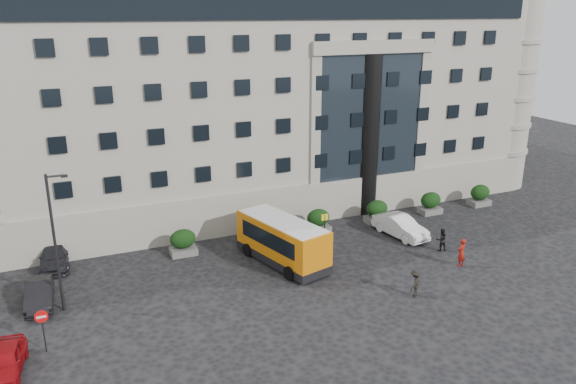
% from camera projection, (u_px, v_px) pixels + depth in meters
% --- Properties ---
extents(ground, '(120.00, 120.00, 0.00)m').
position_uv_depth(ground, '(280.00, 293.00, 33.66)').
color(ground, black).
rests_on(ground, ground).
extents(civic_building, '(44.00, 24.00, 18.00)m').
position_uv_depth(civic_building, '(248.00, 91.00, 52.35)').
color(civic_building, '#9B9789').
rests_on(civic_building, ground).
extents(entrance_column, '(1.80, 1.80, 13.00)m').
position_uv_depth(entrance_column, '(368.00, 136.00, 45.18)').
color(entrance_column, black).
rests_on(entrance_column, ground).
extents(hedge_a, '(1.80, 1.26, 1.84)m').
position_uv_depth(hedge_a, '(183.00, 242.00, 38.67)').
color(hedge_a, '#51514F').
rests_on(hedge_a, ground).
extents(hedge_b, '(1.80, 1.26, 1.84)m').
position_uv_depth(hedge_b, '(254.00, 231.00, 40.63)').
color(hedge_b, '#51514F').
rests_on(hedge_b, ground).
extents(hedge_c, '(1.80, 1.26, 1.84)m').
position_uv_depth(hedge_c, '(318.00, 221.00, 42.60)').
color(hedge_c, '#51514F').
rests_on(hedge_c, ground).
extents(hedge_d, '(1.80, 1.26, 1.84)m').
position_uv_depth(hedge_d, '(377.00, 211.00, 44.57)').
color(hedge_d, '#51514F').
rests_on(hedge_d, ground).
extents(hedge_e, '(1.80, 1.26, 1.84)m').
position_uv_depth(hedge_e, '(430.00, 203.00, 46.53)').
color(hedge_e, '#51514F').
rests_on(hedge_e, ground).
extents(hedge_f, '(1.80, 1.26, 1.84)m').
position_uv_depth(hedge_f, '(480.00, 195.00, 48.50)').
color(hedge_f, '#51514F').
rests_on(hedge_f, ground).
extents(street_lamp, '(1.16, 0.18, 8.00)m').
position_uv_depth(street_lamp, '(56.00, 238.00, 30.42)').
color(street_lamp, '#262628').
rests_on(street_lamp, ground).
extents(bus_stop_sign, '(0.50, 0.08, 2.52)m').
position_uv_depth(bus_stop_sign, '(325.00, 225.00, 39.57)').
color(bus_stop_sign, '#262628').
rests_on(bus_stop_sign, ground).
extents(no_entry_sign, '(0.64, 0.16, 2.32)m').
position_uv_depth(no_entry_sign, '(42.00, 323.00, 27.33)').
color(no_entry_sign, '#262628').
rests_on(no_entry_sign, ground).
extents(minibus, '(4.30, 7.63, 3.02)m').
position_uv_depth(minibus, '(282.00, 239.00, 37.23)').
color(minibus, '#C96A09').
rests_on(minibus, ground).
extents(parked_car_a, '(2.03, 3.97, 1.29)m').
position_uv_depth(parked_car_a, '(5.00, 361.00, 26.04)').
color(parked_car_a, '#9A0B11').
rests_on(parked_car_a, ground).
extents(parked_car_b, '(1.65, 4.24, 1.38)m').
position_uv_depth(parked_car_b, '(39.00, 294.00, 32.10)').
color(parked_car_b, black).
rests_on(parked_car_b, ground).
extents(parked_car_c, '(2.08, 4.63, 1.32)m').
position_uv_depth(parked_car_c, '(54.00, 256.00, 37.05)').
color(parked_car_c, black).
rests_on(parked_car_c, ground).
extents(parked_car_d, '(2.45, 4.92, 1.34)m').
position_uv_depth(parked_car_d, '(64.00, 235.00, 40.48)').
color(parked_car_d, black).
rests_on(parked_car_d, ground).
extents(white_taxi, '(2.39, 4.94, 1.56)m').
position_uv_depth(white_taxi, '(400.00, 226.00, 41.89)').
color(white_taxi, white).
rests_on(white_taxi, ground).
extents(pedestrian_a, '(0.81, 0.65, 1.95)m').
position_uv_depth(pedestrian_a, '(461.00, 253.00, 36.88)').
color(pedestrian_a, maroon).
rests_on(pedestrian_a, ground).
extents(pedestrian_b, '(0.94, 0.81, 1.65)m').
position_uv_depth(pedestrian_b, '(441.00, 240.00, 39.36)').
color(pedestrian_b, black).
rests_on(pedestrian_b, ground).
extents(pedestrian_c, '(1.27, 1.14, 1.71)m').
position_uv_depth(pedestrian_c, '(415.00, 283.00, 33.02)').
color(pedestrian_c, black).
rests_on(pedestrian_c, ground).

